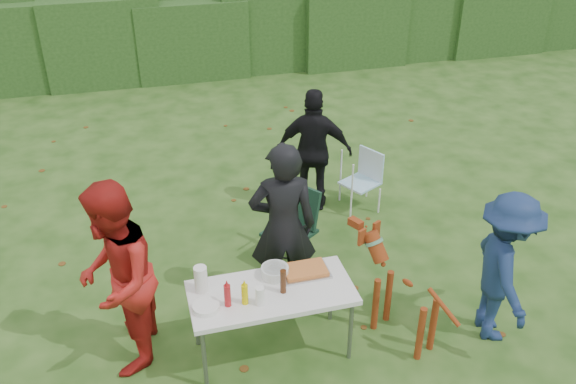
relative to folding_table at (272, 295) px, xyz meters
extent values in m
plane|color=#1E4211|center=(0.32, 0.28, -0.69)|extent=(80.00, 80.00, 0.00)
cube|color=#23471C|center=(0.32, 8.28, 0.16)|extent=(22.00, 1.40, 1.70)
cube|color=silver|center=(0.00, 0.00, 0.03)|extent=(1.50, 0.70, 0.05)
cylinder|color=slate|center=(-0.68, -0.28, -0.34)|extent=(0.04, 0.04, 0.69)
cylinder|color=slate|center=(0.68, -0.28, -0.34)|extent=(0.04, 0.04, 0.69)
cylinder|color=slate|center=(-0.68, 0.28, -0.34)|extent=(0.04, 0.04, 0.69)
cylinder|color=slate|center=(0.68, 0.28, -0.34)|extent=(0.04, 0.04, 0.69)
imported|color=black|center=(0.29, 0.70, 0.24)|extent=(0.73, 0.54, 1.86)
imported|color=#A81B17|center=(-1.33, 0.27, 0.25)|extent=(0.85, 1.02, 1.88)
imported|color=black|center=(1.16, 2.44, 0.14)|extent=(1.05, 0.73, 1.65)
imported|color=navy|center=(2.17, -0.32, 0.10)|extent=(0.81, 1.13, 1.57)
cube|color=#B7B7BA|center=(0.37, 0.17, 0.06)|extent=(0.45, 0.30, 0.02)
cube|color=#CC7333|center=(0.37, 0.17, 0.09)|extent=(0.40, 0.26, 0.04)
cylinder|color=#D6C402|center=(-0.27, -0.10, 0.15)|extent=(0.06, 0.06, 0.20)
cylinder|color=#AD171B|center=(-0.42, -0.09, 0.16)|extent=(0.06, 0.06, 0.22)
cylinder|color=#47230F|center=(0.10, -0.05, 0.17)|extent=(0.06, 0.06, 0.24)
cylinder|color=white|center=(-0.61, 0.17, 0.18)|extent=(0.12, 0.12, 0.26)
cylinder|color=white|center=(-0.14, -0.15, 0.14)|extent=(0.08, 0.08, 0.18)
cylinder|color=silver|center=(0.08, 0.20, 0.10)|extent=(0.26, 0.26, 0.10)
cylinder|color=white|center=(-0.61, -0.10, 0.08)|extent=(0.24, 0.24, 0.05)
camera|label=1|loc=(-0.99, -4.20, 3.61)|focal=38.00mm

